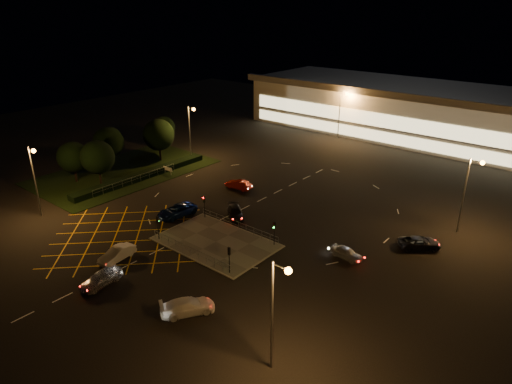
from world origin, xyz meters
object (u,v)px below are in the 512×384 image
Objects in this scene: car_far_dkgrey at (235,212)px; car_right_silver at (346,253)px; signal_se at (229,255)px; car_near_silver at (101,278)px; signal_nw at (204,202)px; signal_sw at (158,223)px; car_east_grey at (420,243)px; signal_ne at (274,228)px; car_queue_white at (117,254)px; car_left_blue at (177,211)px; car_approach_white at (188,306)px; car_circ_red at (239,184)px.

car_right_silver reaches higher than car_far_dkgrey.
car_near_silver is (-8.90, -10.16, -1.58)m from signal_se.
signal_nw is 18.48m from car_near_silver.
signal_sw is at bearing 125.19° from car_right_silver.
car_east_grey is at bearing -144.02° from signal_sw.
signal_ne is 0.69× the size of car_queue_white.
signal_ne is 0.79× the size of car_right_silver.
car_left_blue is 31.98m from car_east_grey.
car_queue_white is at bearing 26.07° from car_approach_white.
car_queue_white is at bearing 27.26° from signal_se.
signal_se is 14.41m from signal_nw.
car_left_blue is at bearing -151.13° from signal_nw.
signal_nw reaches higher than car_queue_white.
signal_ne is at bearing 42.33° from car_queue_white.
signal_se reaches higher than car_approach_white.
signal_se is 0.56× the size of car_left_blue.
signal_se reaches higher than car_far_dkgrey.
car_queue_white is (-11.91, -6.14, -1.61)m from signal_se.
signal_nw is at bearing 82.83° from car_queue_white.
signal_se reaches higher than car_right_silver.
signal_se reaches higher than car_queue_white.
car_approach_white reaches higher than car_east_grey.
car_east_grey is (13.85, 10.78, -1.66)m from signal_ne.
car_queue_white is at bearing -130.15° from signal_ne.
car_queue_white is 12.71m from car_left_blue.
car_circ_red is 31.51m from car_approach_white.
signal_sw is at bearing 2.98° from car_approach_white.
signal_sw is at bearing -54.10° from car_left_blue.
car_approach_white is (10.62, -18.58, 0.08)m from car_far_dkgrey.
car_near_silver is 1.00× the size of car_far_dkgrey.
car_near_silver is 27.23m from car_right_silver.
car_left_blue is (-3.59, 12.19, 0.03)m from car_queue_white.
car_east_grey is (25.85, 18.77, -1.66)m from signal_sw.
car_left_blue is (-6.60, 16.22, -0.00)m from car_near_silver.
signal_ne reaches higher than car_right_silver.
car_left_blue is at bearing 72.88° from car_east_grey.
car_left_blue is 1.42× the size of car_right_silver.
signal_sw is 0.61× the size of car_approach_white.
car_queue_white is 0.99× the size of car_far_dkgrey.
car_near_silver is at bearing 147.65° from car_right_silver.
signal_se is at bearing -33.65° from signal_nw.
signal_nw is 14.22m from car_queue_white.
car_near_silver reaches higher than car_queue_white.
signal_nw is at bearing 96.52° from car_near_silver.
car_near_silver is at bearing -80.30° from signal_nw.
car_near_silver reaches higher than car_right_silver.
signal_sw is 0.79× the size of car_right_silver.
car_right_silver is 0.77× the size of car_approach_white.
signal_sw is 1.00× the size of signal_nw.
signal_sw is 14.41m from signal_ne.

